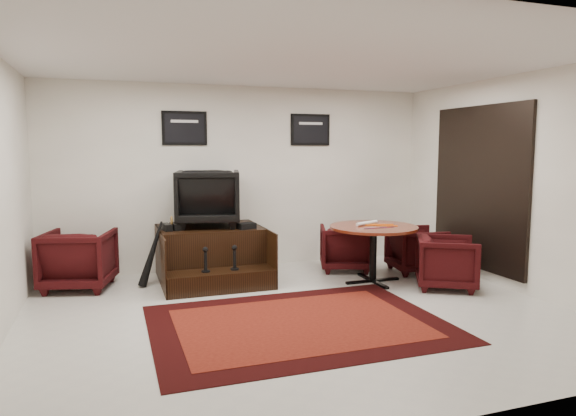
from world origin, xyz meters
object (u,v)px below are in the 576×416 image
object	(u,v)px
table_chair_window	(417,247)
table_chair_back	(345,245)
armchair_side	(79,256)
table_chair_corner	(447,260)
shine_podium	(211,255)
shine_chair	(208,195)
meeting_table	(374,233)

from	to	relation	value
table_chair_window	table_chair_back	bearing A→B (deg)	72.30
armchair_side	table_chair_window	world-z (taller)	armchair_side
table_chair_window	table_chair_corner	xyz separation A→B (m)	(-0.13, -0.91, 0.01)
table_chair_back	table_chair_corner	distance (m)	1.61
shine_podium	table_chair_back	world-z (taller)	table_chair_back
shine_chair	table_chair_window	bearing A→B (deg)	178.73
meeting_table	table_chair_back	world-z (taller)	meeting_table
armchair_side	table_chair_corner	distance (m)	4.89
table_chair_corner	shine_podium	bearing A→B (deg)	92.14
shine_podium	shine_chair	bearing A→B (deg)	90.00
shine_chair	meeting_table	xyz separation A→B (m)	(2.10, -1.05, -0.50)
shine_podium	table_chair_corner	distance (m)	3.24
meeting_table	table_chair_window	size ratio (longest dim) A/B	1.61
shine_podium	table_chair_window	size ratio (longest dim) A/B	1.98
shine_chair	meeting_table	bearing A→B (deg)	165.85
shine_podium	table_chair_back	bearing A→B (deg)	-3.25
shine_podium	shine_chair	size ratio (longest dim) A/B	1.65
shine_podium	shine_chair	distance (m)	0.86
shine_chair	table_chair_corner	bearing A→B (deg)	162.69
shine_podium	armchair_side	xyz separation A→B (m)	(-1.75, 0.08, 0.09)
table_chair_back	shine_podium	bearing A→B (deg)	16.86
shine_podium	meeting_table	bearing A→B (deg)	-23.26
meeting_table	shine_podium	bearing A→B (deg)	156.74
shine_podium	table_chair_corner	bearing A→B (deg)	-27.46
table_chair_corner	meeting_table	bearing A→B (deg)	82.31
table_chair_back	meeting_table	bearing A→B (deg)	114.00
table_chair_window	table_chair_corner	size ratio (longest dim) A/B	0.98
shine_podium	meeting_table	world-z (taller)	meeting_table
shine_podium	table_chair_corner	xyz separation A→B (m)	(2.88, -1.49, 0.04)
armchair_side	table_chair_window	xyz separation A→B (m)	(4.75, -0.67, -0.06)
table_chair_window	shine_podium	bearing A→B (deg)	87.29
shine_podium	table_chair_corner	world-z (taller)	table_chair_corner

